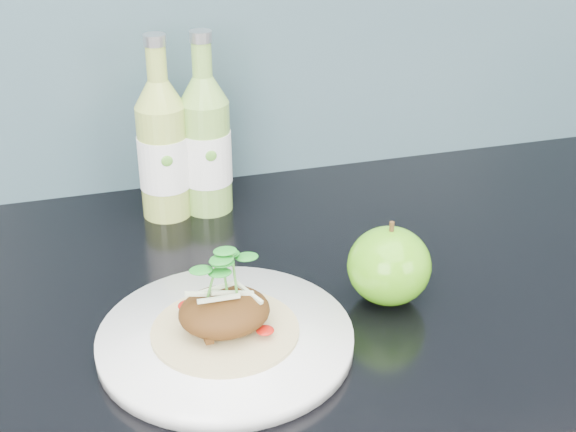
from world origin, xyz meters
name	(u,v)px	position (x,y,z in m)	size (l,w,h in m)	color
dinner_plate	(226,339)	(-0.08, 1.60, 0.91)	(0.31, 0.31, 0.02)	silver
pork_taco	(224,308)	(-0.08, 1.60, 0.94)	(0.14, 0.14, 0.10)	tan
green_apple	(389,266)	(0.10, 1.63, 0.94)	(0.10, 0.10, 0.09)	#409A10
cider_bottle_left	(163,150)	(-0.09, 1.89, 0.99)	(0.07, 0.07, 0.23)	#9DB34A
cider_bottle_right	(206,145)	(-0.04, 1.89, 0.99)	(0.06, 0.06, 0.23)	#7AAB47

